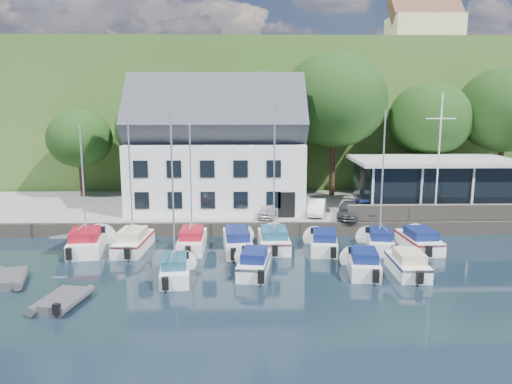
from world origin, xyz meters
TOP-DOWN VIEW (x-y plane):
  - ground at (0.00, 0.00)m, footprint 180.00×180.00m
  - quay at (0.00, 17.50)m, footprint 60.00×13.00m
  - quay_face at (0.00, 11.00)m, footprint 60.00×0.30m
  - hillside at (0.00, 62.00)m, footprint 160.00×75.00m
  - field_patch at (8.00, 70.00)m, footprint 50.00×30.00m
  - farmhouse at (22.00, 52.00)m, footprint 10.40×7.00m
  - harbor_building at (-7.00, 16.50)m, footprint 14.40×8.20m
  - club_pavilion at (11.00, 16.00)m, footprint 13.20×7.20m
  - seawall at (12.00, 11.40)m, footprint 18.00×0.50m
  - gangway at (-16.50, 9.00)m, footprint 1.20×6.00m
  - car_silver at (-2.78, 12.83)m, footprint 2.22×3.68m
  - car_white at (0.97, 13.47)m, footprint 2.02×3.82m
  - car_dgrey at (3.32, 12.55)m, footprint 2.62×4.22m
  - car_blue at (4.80, 13.18)m, footprint 1.44×3.63m
  - flagpole at (9.89, 12.22)m, footprint 2.26×0.20m
  - tree_0 at (-19.83, 21.41)m, footprint 5.89×5.89m
  - tree_1 at (-13.22, 21.89)m, footprint 6.82×6.82m
  - tree_2 at (-3.16, 22.02)m, footprint 8.55×8.55m
  - tree_3 at (3.54, 21.50)m, footprint 9.68×9.68m
  - tree_4 at (12.61, 21.83)m, footprint 7.72×7.72m
  - tree_5 at (19.49, 21.54)m, footprint 8.75×8.75m
  - boat_r1_0 at (-15.18, 7.38)m, footprint 3.21×6.55m
  - boat_r1_1 at (-12.14, 7.50)m, footprint 2.40×6.49m
  - boat_r1_2 at (-8.25, 7.85)m, footprint 1.89×6.34m
  - boat_r1_3 at (-5.19, 7.44)m, footprint 2.47×7.19m
  - boat_r1_4 at (-2.74, 7.79)m, footprint 2.30×6.09m
  - boat_r1_5 at (0.58, 7.32)m, footprint 2.58×5.94m
  - boat_r1_6 at (4.38, 7.44)m, footprint 2.69×5.88m
  - boat_r1_7 at (7.05, 7.42)m, footprint 2.49×6.12m
  - boat_r2_1 at (-8.61, 2.09)m, footprint 2.30×5.69m
  - boat_r2_2 at (-4.15, 2.94)m, footprint 2.56×5.85m
  - boat_r2_3 at (2.17, 2.77)m, footprint 2.37×5.41m
  - boat_r2_4 at (4.71, 2.62)m, footprint 1.89×5.39m
  - dinghy_0 at (-17.62, 1.55)m, footprint 2.65×3.49m
  - dinghy_1 at (-13.63, -1.59)m, footprint 2.47×3.47m

SIDE VIEW (x-z plane):
  - ground at x=0.00m, z-range 0.00..0.00m
  - gangway at x=-16.50m, z-range -0.70..0.70m
  - dinghy_0 at x=-17.62m, z-range 0.00..0.72m
  - dinghy_1 at x=-13.63m, z-range 0.00..0.74m
  - quay at x=0.00m, z-range 0.00..1.00m
  - quay_face at x=0.00m, z-range 0.00..1.00m
  - boat_r1_5 at x=0.58m, z-range 0.00..1.38m
  - boat_r2_4 at x=4.71m, z-range 0.00..1.41m
  - boat_r2_3 at x=2.17m, z-range 0.00..1.45m
  - boat_r1_7 at x=7.05m, z-range 0.00..1.45m
  - boat_r2_2 at x=-4.15m, z-range 0.00..1.46m
  - boat_r1_3 at x=-5.19m, z-range 0.00..1.54m
  - car_dgrey at x=3.32m, z-range 1.00..2.14m
  - car_silver at x=-2.78m, z-range 1.00..2.17m
  - car_white at x=0.97m, z-range 1.00..2.20m
  - seawall at x=12.00m, z-range 1.00..2.20m
  - car_blue at x=4.80m, z-range 1.00..2.24m
  - club_pavilion at x=11.00m, z-range 1.00..5.10m
  - boat_r2_1 at x=-8.61m, z-range 0.00..8.47m
  - boat_r1_6 at x=4.38m, z-range 0.00..8.57m
  - boat_r1_2 at x=-8.25m, z-range 0.00..8.82m
  - boat_r1_4 at x=-2.74m, z-range 0.00..8.95m
  - boat_r1_1 at x=-12.14m, z-range 0.00..9.20m
  - boat_r1_0 at x=-15.18m, z-range 0.00..9.39m
  - tree_0 at x=-19.83m, z-range 1.00..9.05m
  - harbor_building at x=-7.00m, z-range 1.00..9.70m
  - tree_1 at x=-13.22m, z-range 1.00..10.32m
  - flagpole at x=9.89m, z-range 1.00..10.43m
  - tree_4 at x=12.61m, z-range 1.00..11.55m
  - tree_2 at x=-3.16m, z-range 1.00..12.68m
  - tree_5 at x=19.49m, z-range 1.00..12.95m
  - tree_3 at x=3.54m, z-range 1.00..14.23m
  - hillside at x=0.00m, z-range 0.00..16.00m
  - field_patch at x=8.00m, z-range 16.00..16.30m
  - farmhouse at x=22.00m, z-range 16.00..24.20m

